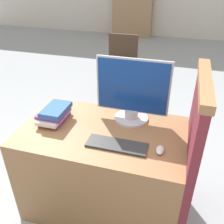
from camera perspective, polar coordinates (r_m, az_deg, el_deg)
name	(u,v)px	position (r m, az deg, el deg)	size (l,w,h in m)	color
desk	(103,169)	(2.03, -2.00, -12.93)	(1.18, 0.72, 0.75)	#8C603D
carrel_divider	(188,162)	(1.79, 17.07, -10.93)	(0.07, 0.66, 1.24)	maroon
monitor	(132,93)	(1.82, 4.67, 4.40)	(0.54, 0.26, 0.48)	#B7B7BC
keyboard	(117,145)	(1.64, 1.09, -7.56)	(0.40, 0.13, 0.02)	#2D2D2D
mouse	(160,150)	(1.62, 10.92, -8.52)	(0.05, 0.09, 0.03)	silver
book_stack	(55,114)	(1.92, -12.98, -0.43)	(0.20, 0.28, 0.12)	#7A3384
far_chair	(121,64)	(3.80, 2.07, 10.87)	(0.44, 0.44, 0.91)	#38281E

